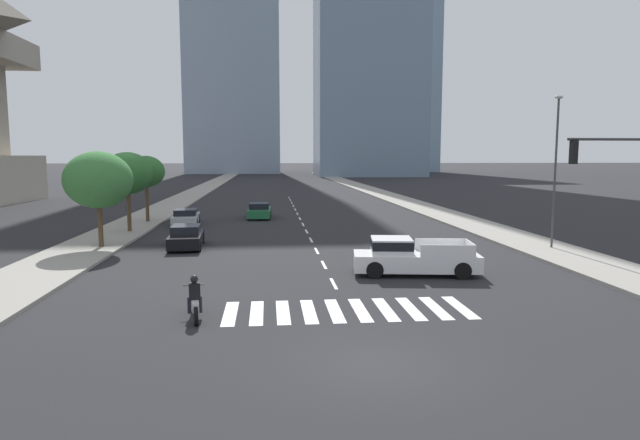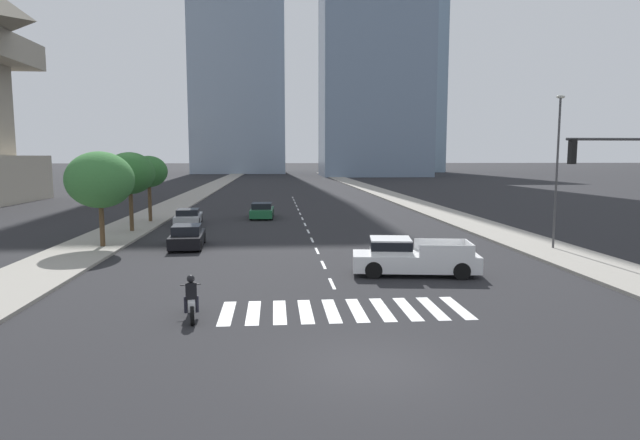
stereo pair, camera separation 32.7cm
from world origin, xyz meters
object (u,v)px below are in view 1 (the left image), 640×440
(street_tree_third, at_px, (146,172))
(traffic_signal_near, at_px, (633,182))
(motorcycle_lead, at_px, (195,302))
(sedan_silver_2, at_px, (186,217))
(street_lamp_east, at_px, (556,162))
(pickup_truck, at_px, (410,257))
(sedan_black_0, at_px, (186,237))
(street_tree_second, at_px, (127,173))
(sedan_green_1, at_px, (260,211))
(street_tree_nearest, at_px, (98,180))

(street_tree_third, bearing_deg, traffic_signal_near, -47.67)
(motorcycle_lead, height_order, sedan_silver_2, motorcycle_lead)
(sedan_silver_2, bearing_deg, street_lamp_east, -125.43)
(street_lamp_east, bearing_deg, street_tree_third, 149.80)
(street_tree_third, bearing_deg, pickup_truck, -52.16)
(street_tree_third, bearing_deg, sedan_black_0, -68.44)
(traffic_signal_near, bearing_deg, street_lamp_east, -104.48)
(traffic_signal_near, height_order, street_tree_second, traffic_signal_near)
(sedan_green_1, distance_m, street_tree_nearest, 17.71)
(sedan_black_0, height_order, street_tree_third, street_tree_third)
(sedan_black_0, bearing_deg, street_tree_third, 18.50)
(motorcycle_lead, relative_size, street_tree_nearest, 0.38)
(pickup_truck, xyz_separation_m, sedan_black_0, (-11.18, 8.37, -0.19))
(motorcycle_lead, distance_m, street_tree_third, 27.73)
(motorcycle_lead, xyz_separation_m, sedan_black_0, (-2.35, 14.31, 0.04))
(street_tree_second, xyz_separation_m, street_tree_third, (-0.00, 5.75, -0.06))
(sedan_silver_2, xyz_separation_m, street_lamp_east, (22.64, -13.95, 4.48))
(sedan_green_1, relative_size, sedan_silver_2, 0.96)
(motorcycle_lead, relative_size, sedan_green_1, 0.47)
(sedan_green_1, relative_size, street_tree_second, 0.82)
(sedan_black_0, height_order, traffic_signal_near, traffic_signal_near)
(street_lamp_east, height_order, street_tree_nearest, street_lamp_east)
(pickup_truck, height_order, street_tree_third, street_tree_third)
(motorcycle_lead, distance_m, street_tree_second, 22.30)
(street_tree_second, bearing_deg, pickup_truck, -42.87)
(sedan_black_0, bearing_deg, street_tree_nearest, 87.34)
(pickup_truck, relative_size, sedan_green_1, 1.30)
(traffic_signal_near, height_order, street_tree_third, traffic_signal_near)
(pickup_truck, bearing_deg, street_tree_nearest, -19.50)
(pickup_truck, xyz_separation_m, street_lamp_east, (9.80, 5.59, 4.23))
(motorcycle_lead, xyz_separation_m, sedan_silver_2, (-4.02, 25.47, -0.02))
(street_tree_nearest, bearing_deg, street_lamp_east, -6.08)
(sedan_green_1, xyz_separation_m, traffic_signal_near, (14.24, -28.06, 3.76))
(sedan_green_1, relative_size, traffic_signal_near, 0.72)
(sedan_black_0, distance_m, sedan_green_1, 15.45)
(pickup_truck, xyz_separation_m, traffic_signal_near, (7.12, -4.78, 3.57))
(sedan_silver_2, distance_m, street_tree_nearest, 12.14)
(street_tree_nearest, xyz_separation_m, street_tree_second, (0.00, 6.53, 0.17))
(street_tree_third, bearing_deg, sedan_silver_2, -18.74)
(motorcycle_lead, relative_size, traffic_signal_near, 0.34)
(street_lamp_east, xyz_separation_m, street_tree_second, (-25.81, 9.28, -0.89))
(traffic_signal_near, bearing_deg, motorcycle_lead, 4.14)
(street_lamp_east, bearing_deg, motorcycle_lead, -148.25)
(motorcycle_lead, relative_size, sedan_black_0, 0.47)
(street_tree_nearest, bearing_deg, street_tree_second, 90.00)
(sedan_black_0, xyz_separation_m, street_lamp_east, (20.98, -2.78, 4.42))
(sedan_black_0, height_order, street_tree_nearest, street_tree_nearest)
(sedan_green_1, bearing_deg, sedan_silver_2, 124.96)
(street_tree_second, bearing_deg, sedan_green_1, 43.41)
(street_tree_nearest, bearing_deg, sedan_silver_2, 74.18)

